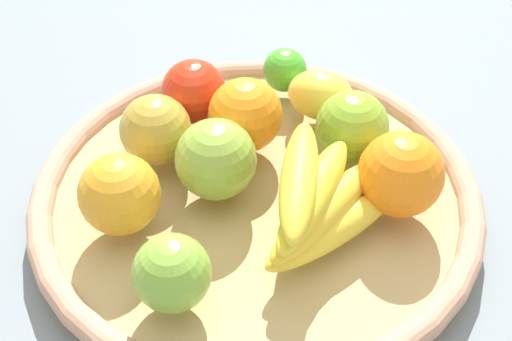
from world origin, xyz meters
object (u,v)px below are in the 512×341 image
(orange_0, at_px, (245,115))
(apple_1, at_px, (172,273))
(lime_0, at_px, (285,70))
(orange_1, at_px, (119,194))
(apple_4, at_px, (156,130))
(apple_3, at_px, (216,159))
(orange_2, at_px, (401,174))
(banana_bunch, at_px, (318,204))
(lemon_0, at_px, (321,95))
(apple_0, at_px, (352,127))
(apple_2, at_px, (194,92))

(orange_0, bearing_deg, apple_1, 165.79)
(lime_0, bearing_deg, apple_1, 163.13)
(orange_1, xyz_separation_m, apple_4, (0.09, -0.02, -0.00))
(apple_3, height_order, orange_2, orange_2)
(orange_0, bearing_deg, orange_2, -120.08)
(apple_3, height_order, orange_0, apple_3)
(apple_4, bearing_deg, banana_bunch, -122.23)
(orange_0, bearing_deg, orange_1, 137.19)
(orange_1, distance_m, apple_4, 0.10)
(apple_1, bearing_deg, orange_1, 34.04)
(apple_4, bearing_deg, lemon_0, -65.62)
(apple_0, xyz_separation_m, apple_4, (-0.01, 0.20, -0.00))
(orange_1, distance_m, orange_0, 0.16)
(banana_bunch, distance_m, orange_2, 0.09)
(banana_bunch, bearing_deg, orange_0, 29.28)
(banana_bunch, relative_size, lemon_0, 2.18)
(banana_bunch, height_order, orange_1, banana_bunch)
(orange_0, distance_m, apple_1, 0.21)
(apple_0, height_order, lime_0, apple_0)
(apple_4, height_order, orange_2, orange_2)
(banana_bunch, bearing_deg, apple_4, 57.77)
(apple_4, relative_size, lemon_0, 1.00)
(apple_3, xyz_separation_m, banana_bunch, (-0.06, -0.10, -0.00))
(orange_1, relative_size, apple_1, 1.14)
(apple_4, xyz_separation_m, apple_1, (-0.18, -0.04, -0.00))
(banana_bunch, relative_size, apple_4, 2.18)
(lemon_0, bearing_deg, orange_0, 122.96)
(orange_1, xyz_separation_m, lime_0, (0.22, -0.15, -0.01))
(lemon_0, bearing_deg, orange_2, -153.35)
(orange_1, distance_m, lemon_0, 0.26)
(apple_0, height_order, apple_2, apple_0)
(apple_0, height_order, apple_3, apple_3)
(apple_0, relative_size, apple_3, 0.94)
(lime_0, bearing_deg, apple_4, 133.90)
(apple_2, relative_size, apple_4, 0.96)
(lime_0, bearing_deg, orange_0, 157.93)
(orange_0, xyz_separation_m, apple_4, (-0.03, 0.09, -0.00))
(banana_bunch, xyz_separation_m, apple_1, (-0.08, 0.12, -0.01))
(orange_0, bearing_deg, lemon_0, -57.04)
(apple_1, bearing_deg, orange_2, -59.59)
(banana_bunch, xyz_separation_m, apple_4, (0.10, 0.16, -0.00))
(orange_0, xyz_separation_m, apple_1, (-0.20, 0.05, -0.01))
(apple_0, distance_m, banana_bunch, 0.12)
(orange_1, xyz_separation_m, orange_0, (0.12, -0.11, 0.00))
(apple_0, distance_m, orange_2, 0.08)
(apple_3, relative_size, orange_1, 1.04)
(orange_0, relative_size, lemon_0, 1.06)
(banana_bunch, bearing_deg, apple_2, 37.23)
(apple_0, distance_m, apple_4, 0.20)
(apple_3, relative_size, apple_4, 1.08)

